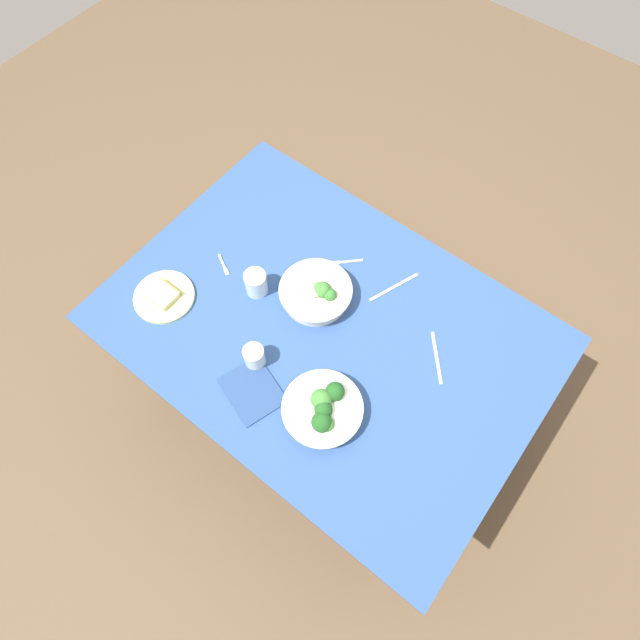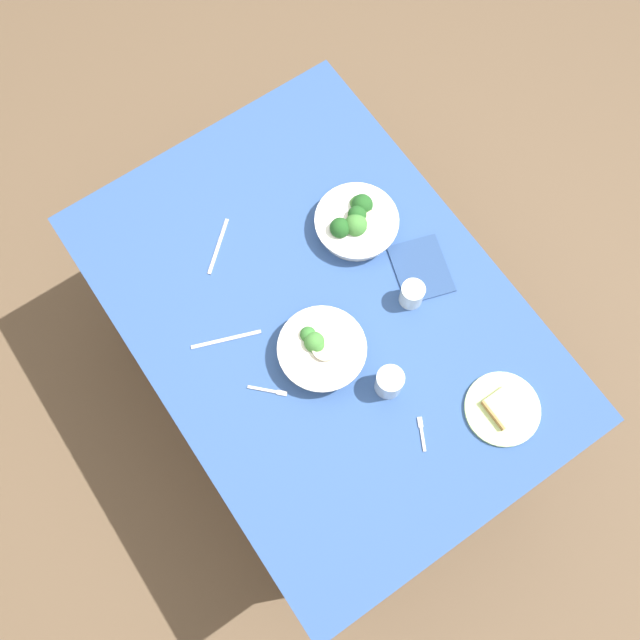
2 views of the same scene
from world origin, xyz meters
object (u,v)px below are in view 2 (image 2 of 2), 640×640
(table_knife_left, at_px, (226,339))
(broccoli_bowl_far, at_px, (356,222))
(table_knife_right, at_px, (218,246))
(napkin_folded_upper, at_px, (421,269))
(broccoli_bowl_near, at_px, (321,350))
(water_glass_side, at_px, (389,382))
(fork_by_near_bowl, at_px, (269,391))
(bread_side_plate, at_px, (503,409))
(water_glass_center, at_px, (412,294))
(fork_by_far_bowl, at_px, (422,432))

(table_knife_left, bearing_deg, broccoli_bowl_far, -150.27)
(table_knife_right, height_order, napkin_folded_upper, napkin_folded_upper)
(broccoli_bowl_near, xyz_separation_m, table_knife_right, (-0.44, -0.06, -0.03))
(water_glass_side, relative_size, fork_by_near_bowl, 1.06)
(bread_side_plate, xyz_separation_m, napkin_folded_upper, (-0.46, 0.07, -0.01))
(broccoli_bowl_far, relative_size, fork_by_near_bowl, 2.89)
(water_glass_center, xyz_separation_m, fork_by_near_bowl, (-0.00, -0.48, -0.04))
(broccoli_bowl_far, height_order, table_knife_left, broccoli_bowl_far)
(bread_side_plate, bearing_deg, fork_by_near_bowl, -129.10)
(napkin_folded_upper, bearing_deg, water_glass_side, -51.43)
(table_knife_left, height_order, napkin_folded_upper, napkin_folded_upper)
(bread_side_plate, height_order, fork_by_near_bowl, bread_side_plate)
(bread_side_plate, xyz_separation_m, fork_by_near_bowl, (-0.40, -0.50, -0.01))
(broccoli_bowl_near, bearing_deg, table_knife_right, -171.68)
(water_glass_side, distance_m, fork_by_near_bowl, 0.33)
(broccoli_bowl_near, distance_m, table_knife_left, 0.27)
(broccoli_bowl_far, distance_m, broccoli_bowl_near, 0.40)
(bread_side_plate, distance_m, table_knife_left, 0.79)
(broccoli_bowl_near, height_order, napkin_folded_upper, broccoli_bowl_near)
(broccoli_bowl_far, bearing_deg, fork_by_near_bowl, -60.55)
(fork_by_near_bowl, height_order, napkin_folded_upper, napkin_folded_upper)
(broccoli_bowl_near, relative_size, napkin_folded_upper, 1.31)
(water_glass_side, bearing_deg, broccoli_bowl_far, 155.17)
(fork_by_near_bowl, distance_m, napkin_folded_upper, 0.57)
(water_glass_side, xyz_separation_m, table_knife_left, (-0.37, -0.30, -0.04))
(water_glass_side, bearing_deg, water_glass_center, 129.81)
(fork_by_far_bowl, bearing_deg, napkin_folded_upper, -8.59)
(broccoli_bowl_far, xyz_separation_m, water_glass_side, (0.45, -0.21, 0.01))
(broccoli_bowl_far, bearing_deg, table_knife_left, -80.90)
(broccoli_bowl_near, bearing_deg, napkin_folded_upper, 96.86)
(bread_side_plate, height_order, table_knife_left, bread_side_plate)
(bread_side_plate, bearing_deg, broccoli_bowl_near, -142.38)
(bread_side_plate, height_order, water_glass_center, water_glass_center)
(broccoli_bowl_far, relative_size, napkin_folded_upper, 1.31)
(broccoli_bowl_far, relative_size, table_knife_right, 1.36)
(broccoli_bowl_far, bearing_deg, napkin_folded_upper, 19.88)
(table_knife_right, relative_size, napkin_folded_upper, 0.97)
(broccoli_bowl_far, bearing_deg, fork_by_far_bowl, -18.97)
(broccoli_bowl_far, relative_size, fork_by_far_bowl, 2.83)
(broccoli_bowl_near, distance_m, table_knife_right, 0.45)
(bread_side_plate, height_order, water_glass_side, water_glass_side)
(table_knife_left, relative_size, napkin_folded_upper, 1.06)
(broccoli_bowl_near, distance_m, bread_side_plate, 0.52)
(water_glass_side, bearing_deg, napkin_folded_upper, 128.57)
(table_knife_left, bearing_deg, fork_by_far_bowl, 140.25)
(fork_by_far_bowl, relative_size, table_knife_left, 0.44)
(water_glass_center, height_order, water_glass_side, water_glass_side)
(table_knife_right, bearing_deg, water_glass_center, -92.10)
(fork_by_far_bowl, distance_m, napkin_folded_upper, 0.48)
(water_glass_center, bearing_deg, napkin_folded_upper, 125.28)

